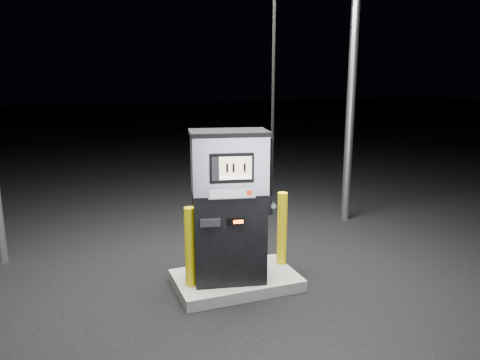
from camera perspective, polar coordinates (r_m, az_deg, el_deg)
name	(u,v)px	position (r m, az deg, el deg)	size (l,w,h in m)	color
ground	(236,286)	(6.39, -0.51, -12.74)	(80.00, 80.00, 0.00)	black
pump_island	(236,280)	(6.36, -0.51, -12.13)	(1.60, 1.00, 0.15)	#5F5F5A
fuel_dispenser	(229,205)	(5.87, -1.30, -3.12)	(1.12, 0.76, 4.02)	black
bollard_left	(190,247)	(5.90, -6.09, -8.11)	(0.14, 0.14, 1.02)	yellow
bollard_right	(282,229)	(6.54, 5.14, -5.91)	(0.14, 0.14, 1.03)	yellow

